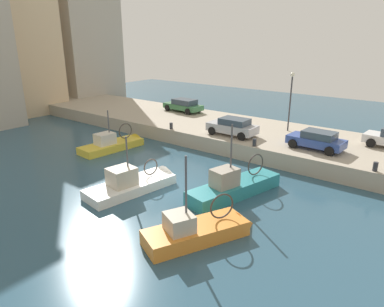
{
  "coord_description": "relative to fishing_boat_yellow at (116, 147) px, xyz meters",
  "views": [
    {
      "loc": [
        -14.55,
        -13.27,
        8.83
      ],
      "look_at": [
        3.25,
        0.55,
        1.2
      ],
      "focal_mm": 32.71,
      "sensor_mm": 36.0,
      "label": 1
    }
  ],
  "objects": [
    {
      "name": "fishing_boat_teal",
      "position": [
        -1.39,
        -12.4,
        0.01
      ],
      "size": [
        7.15,
        3.17,
        5.09
      ],
      "color": "teal",
      "rests_on": "ground"
    },
    {
      "name": "parked_car_green",
      "position": [
        10.42,
        1.27,
        1.75
      ],
      "size": [
        2.19,
        4.42,
        1.32
      ],
      "color": "#387547",
      "rests_on": "quay_wall"
    },
    {
      "name": "fishing_boat_orange",
      "position": [
        -6.47,
        -13.55,
        -0.01
      ],
      "size": [
        5.75,
        3.79,
        4.88
      ],
      "color": "orange",
      "rests_on": "ground"
    },
    {
      "name": "quay_wall",
      "position": [
        8.26,
        -8.49,
        0.47
      ],
      "size": [
        9.0,
        56.0,
        1.2
      ],
      "primitive_type": "cube",
      "color": "#ADA08C",
      "rests_on": "ground"
    },
    {
      "name": "parked_car_blue",
      "position": [
        6.15,
        -14.26,
        1.75
      ],
      "size": [
        2.07,
        3.94,
        1.32
      ],
      "color": "#334C9E",
      "rests_on": "quay_wall"
    },
    {
      "name": "fishing_boat_yellow",
      "position": [
        0.0,
        0.0,
        0.0
      ],
      "size": [
        6.18,
        2.48,
        4.09
      ],
      "color": "gold",
      "rests_on": "ground"
    },
    {
      "name": "water_surface",
      "position": [
        -3.24,
        -8.49,
        -0.13
      ],
      "size": [
        80.0,
        80.0,
        0.0
      ],
      "primitive_type": "plane",
      "color": "#2D5166",
      "rests_on": "ground"
    },
    {
      "name": "mooring_bollard_north",
      "position": [
        4.11,
        -2.49,
        1.34
      ],
      "size": [
        0.28,
        0.28,
        0.55
      ],
      "primitive_type": "cylinder",
      "color": "#2D2D33",
      "rests_on": "quay_wall"
    },
    {
      "name": "quay_streetlamp",
      "position": [
        9.76,
        -10.61,
        4.32
      ],
      "size": [
        0.36,
        0.36,
        4.83
      ],
      "color": "#38383D",
      "rests_on": "quay_wall"
    },
    {
      "name": "mooring_bollard_mid",
      "position": [
        4.11,
        -10.49,
        1.34
      ],
      "size": [
        0.28,
        0.28,
        0.55
      ],
      "primitive_type": "cylinder",
      "color": "#2D2D33",
      "rests_on": "quay_wall"
    },
    {
      "name": "parked_car_silver",
      "position": [
        5.65,
        -7.69,
        1.79
      ],
      "size": [
        1.98,
        4.0,
        1.4
      ],
      "color": "#B7B7BC",
      "rests_on": "quay_wall"
    },
    {
      "name": "mooring_bollard_south",
      "position": [
        4.11,
        -18.49,
        1.34
      ],
      "size": [
        0.28,
        0.28,
        0.55
      ],
      "primitive_type": "cylinder",
      "color": "#2D2D33",
      "rests_on": "quay_wall"
    },
    {
      "name": "waterfront_building_east_mid",
      "position": [
        2.51,
        20.02,
        10.98
      ],
      "size": [
        8.38,
        8.12,
        22.19
      ],
      "color": "beige",
      "rests_on": "ground"
    },
    {
      "name": "fishing_boat_white",
      "position": [
        -4.52,
        -7.23,
        0.02
      ],
      "size": [
        6.47,
        2.9,
        4.31
      ],
      "color": "white",
      "rests_on": "ground"
    },
    {
      "name": "waterfront_building_west",
      "position": [
        12.23,
        20.44,
        8.91
      ],
      "size": [
        8.37,
        7.77,
        18.05
      ],
      "color": "#B2A899",
      "rests_on": "ground"
    }
  ]
}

